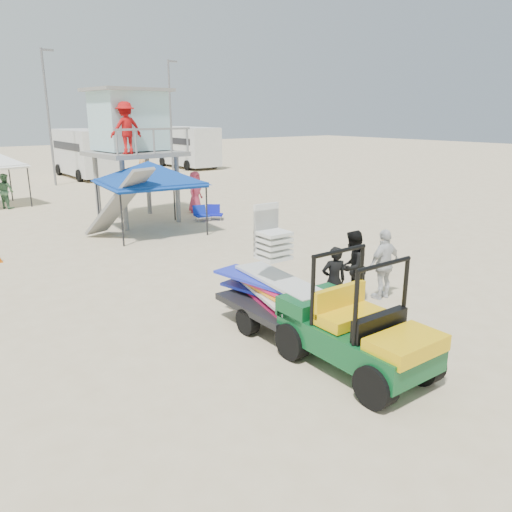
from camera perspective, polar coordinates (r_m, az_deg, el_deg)
ground at (r=9.04m, az=9.23°, el=-12.72°), size 140.00×140.00×0.00m
utility_cart at (r=8.66m, az=11.55°, el=-7.20°), size 1.43×2.70×2.04m
surf_trailer at (r=10.23m, az=1.74°, el=-3.32°), size 1.47×2.68×2.28m
man_left at (r=11.05m, az=8.87°, el=-2.84°), size 0.67×0.57×1.56m
man_mid at (r=11.78m, az=10.91°, el=-1.28°), size 1.01×0.90×1.75m
man_right at (r=12.26m, az=14.44°, el=-0.92°), size 1.01×0.44×1.71m
lifeguard_tower at (r=21.00m, az=-14.27°, el=14.21°), size 3.44×3.44×5.15m
canopy_blue at (r=18.91m, az=-12.19°, el=10.13°), size 3.61×3.61×3.05m
beach_chair_b at (r=20.98m, az=-6.32°, el=4.88°), size 0.64×0.69×0.64m
beach_chair_c at (r=21.14m, az=-4.77°, el=5.01°), size 0.74×0.85×0.64m
rv_mid_right at (r=37.39m, az=-18.98°, el=11.27°), size 2.64×7.00×3.25m
rv_far_right at (r=42.43m, az=-7.85°, el=12.43°), size 2.64×6.60×3.25m
light_pole_left at (r=33.57m, az=-22.61°, el=14.26°), size 0.14×0.14×8.00m
light_pole_right at (r=38.30m, az=-9.73°, el=15.28°), size 0.14×0.14×8.00m
distant_beachgoers at (r=25.65m, az=-21.52°, el=7.08°), size 13.89×13.71×1.84m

